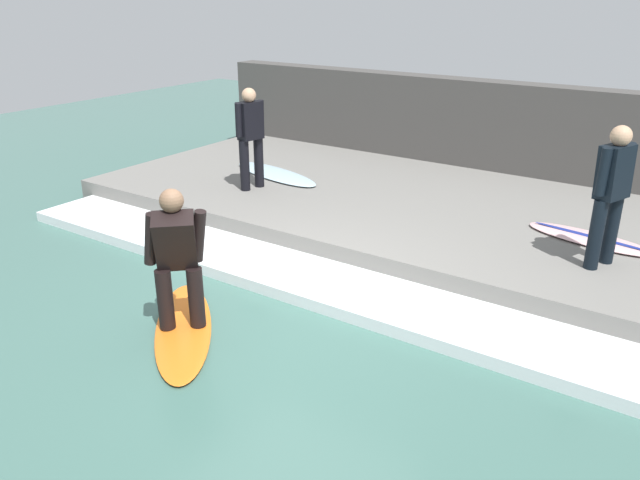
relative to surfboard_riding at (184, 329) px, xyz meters
The scene contains 10 objects.
ground_plane 1.17m from the surfboard_riding, 38.19° to the right, with size 28.00×28.00×0.00m, color #426B60.
concrete_ledge 4.42m from the surfboard_riding, ahead, with size 4.40×10.64×0.36m, color slate.
back_wall 6.91m from the surfboard_riding, ahead, with size 0.50×11.17×1.88m, color #474442.
wave_foam_crest 1.79m from the surfboard_riding, 23.82° to the right, with size 1.04×10.11×0.15m, color white.
surfboard_riding is the anchor object (origin of this frame).
surfer_riding 0.87m from the surfboard_riding, ahead, with size 0.62×0.62×1.51m.
surfer_waiting_near 4.94m from the surfboard_riding, 44.96° to the right, with size 0.53×0.37×1.64m.
surfboard_waiting_near 5.19m from the surfboard_riding, 37.24° to the right, with size 0.81×1.71×0.07m.
surfer_waiting_far 4.12m from the surfboard_riding, 28.98° to the left, with size 0.53×0.30×1.59m.
surfboard_waiting_far 4.72m from the surfboard_riding, 25.92° to the left, with size 1.07×2.10×0.06m.
Camera 1 is at (-4.86, -3.69, 3.37)m, focal length 35.00 mm.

